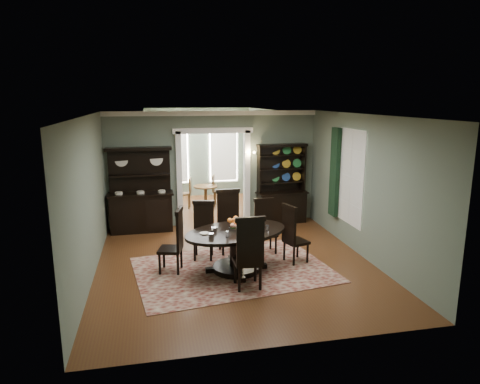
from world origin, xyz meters
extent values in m
cube|color=#563216|center=(0.00, 0.00, -0.01)|extent=(5.50, 6.00, 0.01)
cube|color=silver|center=(0.00, 0.00, 3.00)|extent=(5.50, 6.00, 0.01)
cube|color=#5F6C5A|center=(-2.75, 0.00, 1.50)|extent=(0.01, 6.00, 3.00)
cube|color=#5F6C5A|center=(2.75, 0.00, 1.50)|extent=(0.01, 6.00, 3.00)
cube|color=#5F6C5A|center=(0.00, -3.00, 1.50)|extent=(5.50, 0.01, 3.00)
cube|color=#5F6C5A|center=(-1.83, 3.00, 1.50)|extent=(1.85, 0.01, 3.00)
cube|color=#5F6C5A|center=(1.83, 3.00, 1.50)|extent=(1.85, 0.01, 3.00)
cube|color=#5F6C5A|center=(0.00, 3.00, 2.75)|extent=(1.80, 0.01, 0.50)
cube|color=white|center=(0.00, 2.95, 2.94)|extent=(5.50, 0.10, 0.12)
cube|color=#563216|center=(0.00, 4.75, -0.01)|extent=(3.50, 3.50, 0.01)
cube|color=silver|center=(0.00, 4.75, 3.00)|extent=(3.50, 3.50, 0.01)
cube|color=#5F6C5A|center=(-1.75, 4.75, 1.50)|extent=(0.01, 3.50, 3.00)
cube|color=#5F6C5A|center=(1.75, 4.75, 1.50)|extent=(0.01, 3.50, 3.00)
cube|color=#5F6C5A|center=(0.00, 6.50, 1.50)|extent=(3.50, 0.01, 3.00)
cube|color=white|center=(-0.85, 6.45, 1.55)|extent=(1.05, 0.06, 2.20)
cube|color=white|center=(0.85, 6.45, 1.55)|extent=(1.05, 0.06, 2.20)
cube|color=white|center=(-0.90, 3.00, 1.25)|extent=(0.14, 0.25, 2.50)
cube|color=white|center=(0.90, 3.00, 1.25)|extent=(0.14, 0.25, 2.50)
cube|color=white|center=(0.00, 3.00, 2.50)|extent=(2.08, 0.25, 0.14)
cube|color=white|center=(2.74, 0.60, 1.60)|extent=(0.02, 1.10, 2.00)
cube|color=white|center=(2.73, 0.60, 1.60)|extent=(0.01, 1.22, 2.12)
cube|color=black|center=(2.65, 1.28, 1.60)|extent=(0.10, 0.35, 2.10)
cube|color=gold|center=(0.95, 2.92, 1.85)|extent=(0.08, 0.05, 0.18)
sphere|color=#FFD88C|center=(0.85, 2.77, 1.93)|extent=(0.07, 0.07, 0.07)
sphere|color=#FFD88C|center=(1.05, 2.77, 1.93)|extent=(0.07, 0.07, 0.07)
cube|color=maroon|center=(-0.10, -0.25, 0.01)|extent=(4.04, 3.10, 0.01)
ellipsoid|color=black|center=(-0.04, -0.30, 0.80)|extent=(2.42, 1.95, 0.06)
cylinder|color=black|center=(-0.04, -0.30, 0.76)|extent=(2.48, 2.48, 0.03)
cylinder|color=black|center=(-0.04, -0.30, 0.42)|extent=(0.26, 0.26, 0.73)
cylinder|color=black|center=(-0.04, -0.30, 0.06)|extent=(0.92, 0.92, 0.11)
cylinder|color=silver|center=(-0.04, -0.23, 0.85)|extent=(0.27, 0.27, 0.05)
cube|color=black|center=(-0.59, 0.49, 0.43)|extent=(0.51, 0.49, 0.06)
cube|color=black|center=(-0.55, 0.67, 0.80)|extent=(0.43, 0.14, 0.73)
cube|color=black|center=(-0.55, 0.67, 1.18)|extent=(0.47, 0.16, 0.07)
cylinder|color=black|center=(-0.79, 0.36, 0.21)|extent=(0.05, 0.05, 0.43)
cylinder|color=black|center=(-0.46, 0.29, 0.21)|extent=(0.05, 0.05, 0.43)
cylinder|color=black|center=(-0.72, 0.69, 0.21)|extent=(0.05, 0.05, 0.43)
cylinder|color=black|center=(-0.39, 0.62, 0.21)|extent=(0.05, 0.05, 0.43)
cube|color=black|center=(0.03, 0.75, 0.49)|extent=(0.49, 0.47, 0.06)
cube|color=black|center=(0.02, 0.96, 0.91)|extent=(0.49, 0.06, 0.83)
cube|color=black|center=(0.02, 0.96, 1.33)|extent=(0.53, 0.08, 0.08)
cylinder|color=black|center=(-0.16, 0.55, 0.24)|extent=(0.05, 0.05, 0.49)
cylinder|color=black|center=(0.22, 0.56, 0.24)|extent=(0.05, 0.05, 0.49)
cylinder|color=black|center=(-0.17, 0.94, 0.24)|extent=(0.05, 0.05, 0.49)
cylinder|color=black|center=(0.21, 0.94, 0.24)|extent=(0.05, 0.05, 0.49)
cube|color=black|center=(0.79, 0.56, 0.42)|extent=(0.45, 0.43, 0.05)
cube|color=black|center=(0.78, 0.74, 0.79)|extent=(0.42, 0.08, 0.71)
cube|color=black|center=(0.78, 0.74, 1.15)|extent=(0.46, 0.10, 0.07)
cylinder|color=black|center=(0.64, 0.38, 0.21)|extent=(0.05, 0.05, 0.42)
cylinder|color=black|center=(0.97, 0.41, 0.21)|extent=(0.05, 0.05, 0.42)
cylinder|color=black|center=(0.62, 0.71, 0.21)|extent=(0.05, 0.05, 0.42)
cylinder|color=black|center=(0.94, 0.73, 0.21)|extent=(0.05, 0.05, 0.42)
cube|color=black|center=(-1.30, -0.08, 0.45)|extent=(0.53, 0.54, 0.06)
cube|color=black|center=(-1.11, -0.13, 0.84)|extent=(0.16, 0.45, 0.76)
cube|color=black|center=(-1.11, -0.13, 1.23)|extent=(0.19, 0.49, 0.08)
cylinder|color=black|center=(-1.43, 0.14, 0.22)|extent=(0.05, 0.05, 0.45)
cylinder|color=black|center=(-1.52, -0.20, 0.22)|extent=(0.05, 0.05, 0.45)
cylinder|color=black|center=(-1.09, 0.05, 0.22)|extent=(0.05, 0.05, 0.45)
cylinder|color=black|center=(-1.18, -0.29, 0.22)|extent=(0.05, 0.05, 0.45)
cube|color=black|center=(1.25, -0.09, 0.44)|extent=(0.53, 0.54, 0.06)
cube|color=black|center=(1.07, -0.14, 0.81)|extent=(0.17, 0.43, 0.74)
cube|color=black|center=(1.07, -0.14, 1.19)|extent=(0.20, 0.47, 0.08)
cylinder|color=black|center=(1.46, -0.20, 0.22)|extent=(0.05, 0.05, 0.44)
cylinder|color=black|center=(1.37, 0.12, 0.22)|extent=(0.05, 0.05, 0.44)
cylinder|color=black|center=(1.14, -0.30, 0.22)|extent=(0.05, 0.05, 0.44)
cylinder|color=black|center=(1.04, 0.02, 0.22)|extent=(0.05, 0.05, 0.44)
cube|color=black|center=(0.01, -1.07, 0.48)|extent=(0.48, 0.46, 0.06)
cube|color=black|center=(0.01, -1.28, 0.90)|extent=(0.48, 0.05, 0.82)
cube|color=black|center=(0.01, -1.28, 1.32)|extent=(0.52, 0.07, 0.08)
cylinder|color=black|center=(0.20, -0.88, 0.24)|extent=(0.05, 0.05, 0.48)
cylinder|color=black|center=(-0.18, -0.88, 0.24)|extent=(0.05, 0.05, 0.48)
cylinder|color=black|center=(0.20, -1.25, 0.24)|extent=(0.05, 0.05, 0.48)
cylinder|color=black|center=(-0.18, -1.25, 0.24)|extent=(0.05, 0.05, 0.48)
cube|color=black|center=(-1.89, 2.71, 0.48)|extent=(1.53, 0.54, 0.95)
cube|color=black|center=(-1.89, 2.71, 0.97)|extent=(1.62, 0.59, 0.05)
cube|color=black|center=(-1.89, 2.92, 1.54)|extent=(1.52, 0.09, 1.12)
cube|color=black|center=(-1.89, 2.83, 1.43)|extent=(1.48, 0.28, 0.04)
cube|color=black|center=(-1.89, 2.81, 2.09)|extent=(1.62, 0.35, 0.08)
cube|color=black|center=(1.82, 2.73, 0.41)|extent=(1.31, 0.56, 0.82)
cube|color=black|center=(1.82, 2.73, 0.83)|extent=(1.40, 0.62, 0.04)
cube|color=black|center=(1.82, 2.91, 1.46)|extent=(1.28, 0.16, 1.24)
cube|color=black|center=(1.20, 2.82, 1.46)|extent=(0.07, 0.24, 1.28)
cube|color=black|center=(2.44, 2.82, 1.46)|extent=(0.07, 0.24, 1.28)
cube|color=black|center=(1.82, 2.80, 2.10)|extent=(1.39, 0.41, 0.07)
cube|color=black|center=(1.82, 2.82, 1.09)|extent=(1.29, 0.35, 0.03)
cube|color=black|center=(1.82, 2.82, 1.46)|extent=(1.29, 0.35, 0.03)
cube|color=black|center=(1.82, 2.82, 1.82)|extent=(1.29, 0.35, 0.03)
cylinder|color=#513217|center=(0.00, 4.76, 0.66)|extent=(0.74, 0.74, 0.04)
cylinder|color=#513217|center=(0.00, 4.76, 0.34)|extent=(0.09, 0.09, 0.64)
cylinder|color=#513217|center=(0.00, 4.76, 0.03)|extent=(0.41, 0.41, 0.06)
cylinder|color=#513217|center=(-0.64, 4.83, 0.45)|extent=(0.40, 0.40, 0.04)
cube|color=#513217|center=(-0.46, 4.79, 0.70)|extent=(0.11, 0.36, 0.50)
cylinder|color=#513217|center=(-0.75, 5.00, 0.23)|extent=(0.04, 0.04, 0.45)
cylinder|color=#513217|center=(-0.81, 4.72, 0.23)|extent=(0.04, 0.04, 0.45)
cylinder|color=#513217|center=(-0.47, 4.94, 0.23)|extent=(0.04, 0.04, 0.45)
cylinder|color=#513217|center=(-0.53, 4.66, 0.23)|extent=(0.04, 0.04, 0.45)
cylinder|color=#513217|center=(0.45, 4.89, 0.46)|extent=(0.41, 0.41, 0.04)
cube|color=#513217|center=(0.27, 4.94, 0.72)|extent=(0.13, 0.36, 0.51)
cylinder|color=#513217|center=(0.55, 4.72, 0.23)|extent=(0.04, 0.04, 0.46)
cylinder|color=#513217|center=(0.63, 4.99, 0.23)|extent=(0.04, 0.04, 0.46)
cylinder|color=#513217|center=(0.27, 4.79, 0.23)|extent=(0.04, 0.04, 0.46)
cylinder|color=#513217|center=(0.35, 5.07, 0.23)|extent=(0.04, 0.04, 0.46)
camera|label=1|loc=(-1.58, -8.02, 3.32)|focal=32.00mm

